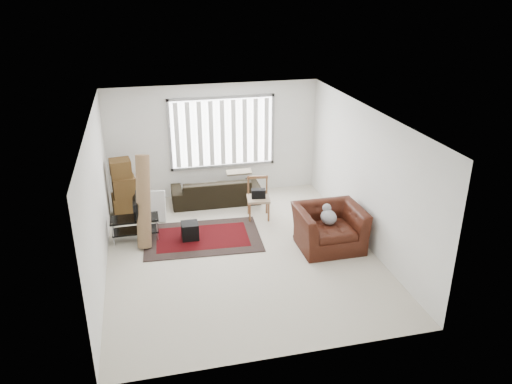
{
  "coord_description": "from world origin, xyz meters",
  "views": [
    {
      "loc": [
        -1.65,
        -8.29,
        4.84
      ],
      "look_at": [
        0.42,
        0.42,
        1.05
      ],
      "focal_mm": 35.0,
      "sensor_mm": 36.0,
      "label": 1
    }
  ],
  "objects_px": {
    "sofa": "(216,187)",
    "armchair": "(329,225)",
    "tv_stand": "(135,224)",
    "side_chair": "(258,196)",
    "moving_boxes": "(124,190)"
  },
  "relations": [
    {
      "from": "tv_stand",
      "to": "armchair",
      "type": "xyz_separation_m",
      "value": [
        3.69,
        -1.19,
        0.13
      ]
    },
    {
      "from": "tv_stand",
      "to": "side_chair",
      "type": "relative_size",
      "value": 1.05
    },
    {
      "from": "sofa",
      "to": "armchair",
      "type": "bearing_deg",
      "value": 125.87
    },
    {
      "from": "moving_boxes",
      "to": "armchair",
      "type": "distance_m",
      "value": 4.58
    },
    {
      "from": "sofa",
      "to": "tv_stand",
      "type": "bearing_deg",
      "value": 38.6
    },
    {
      "from": "sofa",
      "to": "armchair",
      "type": "distance_m",
      "value": 3.19
    },
    {
      "from": "tv_stand",
      "to": "sofa",
      "type": "bearing_deg",
      "value": 37.41
    },
    {
      "from": "moving_boxes",
      "to": "side_chair",
      "type": "xyz_separation_m",
      "value": [
        2.86,
        -0.81,
        -0.11
      ]
    },
    {
      "from": "tv_stand",
      "to": "side_chair",
      "type": "distance_m",
      "value": 2.7
    },
    {
      "from": "armchair",
      "to": "side_chair",
      "type": "bearing_deg",
      "value": 122.38
    },
    {
      "from": "tv_stand",
      "to": "moving_boxes",
      "type": "bearing_deg",
      "value": 99.24
    },
    {
      "from": "sofa",
      "to": "armchair",
      "type": "relative_size",
      "value": 1.61
    },
    {
      "from": "tv_stand",
      "to": "sofa",
      "type": "distance_m",
      "value": 2.36
    },
    {
      "from": "tv_stand",
      "to": "moving_boxes",
      "type": "xyz_separation_m",
      "value": [
        -0.2,
        1.22,
        0.26
      ]
    },
    {
      "from": "tv_stand",
      "to": "side_chair",
      "type": "xyz_separation_m",
      "value": [
        2.66,
        0.42,
        0.16
      ]
    }
  ]
}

